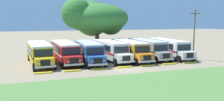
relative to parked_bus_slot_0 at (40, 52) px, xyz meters
The scene contains 18 objects.
ground_plane 12.18m from the parked_bus_slot_0, 34.31° to the right, with size 220.00×220.00×0.00m, color #84755B.
foreground_grass_strip 18.67m from the parked_bus_slot_0, 57.58° to the right, with size 80.00×11.92×0.01m, color #4C7538.
parked_bus_slot_0 is the anchor object (origin of this frame).
parked_bus_slot_1 3.47m from the parked_bus_slot_0, ahead, with size 3.23×10.92×2.82m.
parked_bus_slot_2 6.75m from the parked_bus_slot_0, ahead, with size 2.95×10.87×2.82m.
parked_bus_slot_3 10.06m from the parked_bus_slot_0, ahead, with size 3.36×10.94×2.82m.
parked_bus_slot_4 13.16m from the parked_bus_slot_0, ahead, with size 2.75×10.85×2.82m.
parked_bus_slot_5 16.40m from the parked_bus_slot_0, ahead, with size 2.72×10.84×2.82m.
parked_bus_slot_6 19.96m from the parked_bus_slot_0, ahead, with size 2.91×10.87×2.82m.
curb_wheelstop_0 6.61m from the parked_bus_slot_0, 88.93° to the right, with size 2.00×0.36×0.15m, color yellow.
curb_wheelstop_1 7.43m from the parked_bus_slot_0, 62.12° to the right, with size 2.00×0.36×0.15m, color yellow.
curb_wheelstop_2 9.40m from the parked_bus_slot_0, 43.89° to the right, with size 2.00×0.36×0.15m, color yellow.
curb_wheelstop_3 11.96m from the parked_bus_slot_0, 32.83° to the right, with size 2.00×0.36×0.15m, color yellow.
curb_wheelstop_4 14.81m from the parked_bus_slot_0, 25.89° to the right, with size 2.00×0.36×0.15m, color yellow.
curb_wheelstop_5 17.81m from the parked_bus_slot_0, 21.26° to the right, with size 2.00×0.36×0.15m, color yellow.
curb_wheelstop_6 20.90m from the parked_bus_slot_0, 17.98° to the right, with size 2.00×0.36×0.15m, color yellow.
broad_shade_tree 16.42m from the parked_bus_slot_0, 46.00° to the left, with size 12.99×13.13×9.99m.
utility_pole 22.67m from the parked_bus_slot_0, 10.73° to the right, with size 1.80×0.20×7.54m.
Camera 1 is at (-10.77, -25.99, 5.91)m, focal length 36.89 mm.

